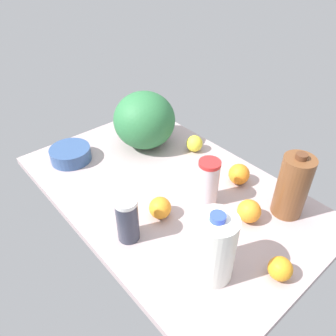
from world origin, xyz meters
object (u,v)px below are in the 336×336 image
at_px(chocolate_milk_jug, 293,186).
at_px(orange_loose, 239,174).
at_px(watermelon, 144,120).
at_px(mixing_bowl, 71,154).
at_px(lemon_near_front, 194,143).
at_px(orange_beside_bowl, 280,269).
at_px(orange_far_back, 160,208).
at_px(tumbler_cup, 208,182).
at_px(shaker_bottle, 127,219).
at_px(orange_by_jug, 249,211).
at_px(milk_jug, 214,247).

relative_size(chocolate_milk_jug, orange_loose, 3.01).
height_order(watermelon, orange_loose, watermelon).
height_order(watermelon, mixing_bowl, watermelon).
bearing_deg(watermelon, orange_loose, -166.97).
bearing_deg(lemon_near_front, orange_beside_bowl, 156.31).
bearing_deg(orange_far_back, chocolate_milk_jug, -127.78).
xyz_separation_m(lemon_near_front, orange_far_back, (-0.22, 0.39, 0.00)).
relative_size(tumbler_cup, chocolate_milk_jug, 0.72).
xyz_separation_m(chocolate_milk_jug, lemon_near_front, (0.50, -0.03, -0.08)).
bearing_deg(tumbler_cup, shaker_bottle, 81.85).
xyz_separation_m(mixing_bowl, orange_by_jug, (-0.74, -0.30, 0.01)).
height_order(tumbler_cup, mixing_bowl, tumbler_cup).
height_order(watermelon, orange_far_back, watermelon).
relative_size(shaker_bottle, mixing_bowl, 0.94).
xyz_separation_m(shaker_bottle, chocolate_milk_jug, (-0.27, -0.50, 0.04)).
height_order(orange_by_jug, orange_loose, same).
height_order(shaker_bottle, watermelon, watermelon).
xyz_separation_m(tumbler_cup, chocolate_milk_jug, (-0.23, -0.18, 0.03)).
distance_m(chocolate_milk_jug, lemon_near_front, 0.51).
bearing_deg(watermelon, orange_beside_bowl, 170.12).
xyz_separation_m(mixing_bowl, orange_far_back, (-0.53, -0.08, 0.01)).
relative_size(tumbler_cup, milk_jug, 0.76).
distance_m(milk_jug, orange_loose, 0.46).
distance_m(shaker_bottle, orange_by_jug, 0.42).
height_order(lemon_near_front, orange_beside_bowl, lemon_near_front).
relative_size(mixing_bowl, orange_by_jug, 2.12).
distance_m(watermelon, orange_beside_bowl, 0.85).
xyz_separation_m(milk_jug, orange_loose, (0.22, -0.39, -0.07)).
bearing_deg(watermelon, tumbler_cup, 171.68).
xyz_separation_m(watermelon, mixing_bowl, (0.11, 0.33, -0.10)).
relative_size(shaker_bottle, lemon_near_front, 2.21).
bearing_deg(mixing_bowl, chocolate_milk_jug, -151.52).
distance_m(shaker_bottle, milk_jug, 0.30).
bearing_deg(chocolate_milk_jug, lemon_near_front, -3.02).
bearing_deg(orange_loose, orange_far_back, 80.53).
bearing_deg(watermelon, mixing_bowl, 70.63).
height_order(tumbler_cup, shaker_bottle, tumbler_cup).
relative_size(milk_jug, orange_by_jug, 2.91).
height_order(chocolate_milk_jug, orange_far_back, chocolate_milk_jug).
relative_size(milk_jug, orange_far_back, 3.04).
relative_size(watermelon, chocolate_milk_jug, 1.10).
bearing_deg(shaker_bottle, orange_loose, -96.01).
distance_m(mixing_bowl, chocolate_milk_jug, 0.92).
relative_size(milk_jug, mixing_bowl, 1.37).
bearing_deg(milk_jug, watermelon, -22.43).
xyz_separation_m(shaker_bottle, orange_loose, (-0.05, -0.50, -0.04)).
bearing_deg(watermelon, lemon_near_front, -143.89).
bearing_deg(milk_jug, orange_by_jug, -76.04).
distance_m(milk_jug, orange_by_jug, 0.27).
distance_m(tumbler_cup, orange_by_jug, 0.18).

